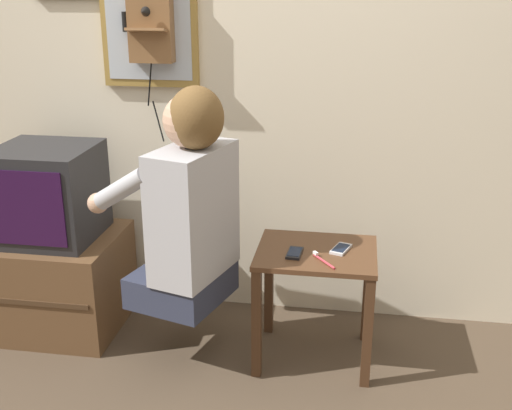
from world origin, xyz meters
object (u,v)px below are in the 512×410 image
at_px(wall_mirror, 148,11).
at_px(toothbrush, 322,260).
at_px(television, 48,193).
at_px(cell_phone_held, 295,253).
at_px(cell_phone_spare, 341,249).
at_px(person, 188,205).
at_px(wall_phone_antique, 151,17).

bearing_deg(wall_mirror, toothbrush, -31.54).
xyz_separation_m(television, toothbrush, (1.30, -0.20, -0.16)).
relative_size(wall_mirror, cell_phone_held, 5.47).
distance_m(wall_mirror, cell_phone_spare, 1.41).
bearing_deg(cell_phone_spare, person, -150.93).
bearing_deg(person, cell_phone_held, -67.81).
bearing_deg(wall_mirror, wall_phone_antique, -58.00).
relative_size(cell_phone_held, cell_phone_spare, 0.93).
distance_m(wall_phone_antique, toothbrush, 1.36).
xyz_separation_m(wall_mirror, toothbrush, (0.87, -0.54, -0.96)).
xyz_separation_m(cell_phone_spare, toothbrush, (-0.07, -0.13, 0.00)).
bearing_deg(television, cell_phone_spare, -3.05).
bearing_deg(toothbrush, television, 134.65).
distance_m(television, wall_mirror, 0.97).
bearing_deg(television, person, -14.70).
xyz_separation_m(person, cell_phone_spare, (0.64, 0.12, -0.21)).
distance_m(person, television, 0.76).
distance_m(television, toothbrush, 1.32).
relative_size(wall_phone_antique, wall_mirror, 1.17).
height_order(wall_phone_antique, toothbrush, wall_phone_antique).
height_order(cell_phone_held, cell_phone_spare, same).
relative_size(cell_phone_spare, toothbrush, 1.03).
distance_m(television, wall_phone_antique, 0.95).
xyz_separation_m(wall_mirror, cell_phone_held, (0.75, -0.48, -0.96)).
distance_m(wall_phone_antique, cell_phone_spare, 1.36).
bearing_deg(person, television, 91.90).
relative_size(person, wall_phone_antique, 1.16).
relative_size(person, toothbrush, 7.20).
bearing_deg(cell_phone_held, toothbrush, -20.40).
bearing_deg(person, wall_mirror, 46.59).
bearing_deg(cell_phone_held, wall_mirror, 150.75).
bearing_deg(cell_phone_spare, cell_phone_held, -140.33).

